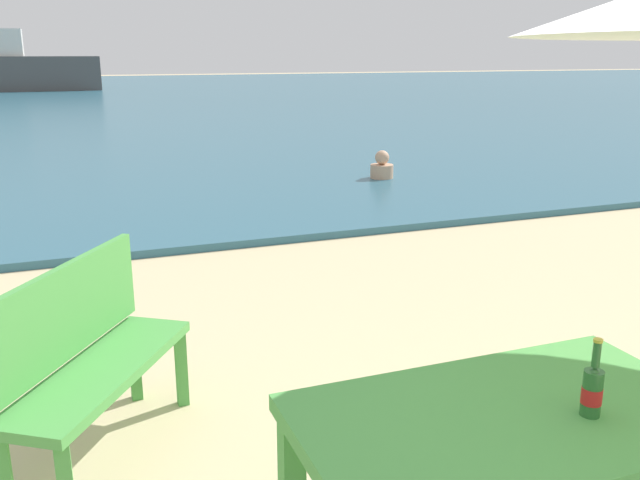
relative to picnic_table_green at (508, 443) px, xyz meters
The scene contains 6 objects.
sea_water 29.74m from the picnic_table_green, 88.56° to the left, with size 120.00×50.00×0.08m, color #2D6075.
picnic_table_green is the anchor object (origin of this frame).
beer_bottle_amber 0.32m from the picnic_table_green, 23.89° to the right, with size 0.07×0.07×0.26m.
bench_green_left 1.95m from the picnic_table_green, 130.38° to the left, with size 0.97×1.20×0.95m.
swimmer_person 8.02m from the picnic_table_green, 66.97° to the left, with size 0.34×0.34×0.41m.
boat_sailboat 34.85m from the picnic_table_green, 95.20° to the left, with size 7.82×2.13×2.84m.
Camera 1 is at (-2.03, -1.34, 1.89)m, focal length 38.14 mm.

